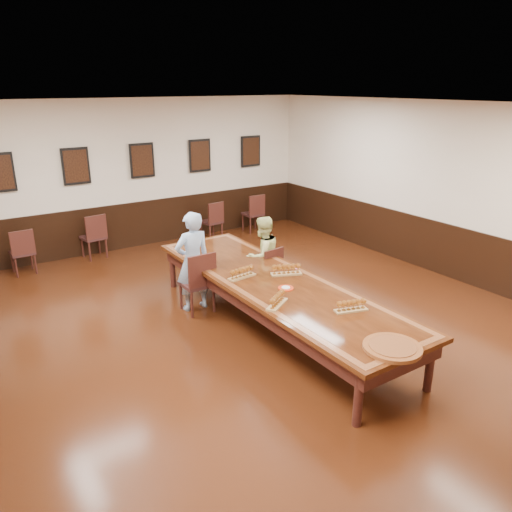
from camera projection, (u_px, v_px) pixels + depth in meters
floor at (274, 328)px, 7.49m from camera, size 8.00×10.00×0.02m
ceiling at (277, 105)px, 6.44m from camera, size 8.00×10.00×0.02m
wall_back at (142, 174)px, 10.90m from camera, size 8.00×0.02×3.20m
wall_right at (454, 192)px, 9.06m from camera, size 0.02×10.00×3.20m
chair_man at (197, 281)px, 7.90m from camera, size 0.47×0.52×1.01m
chair_woman at (266, 271)px, 8.51m from camera, size 0.47×0.50×0.88m
spare_chair_a at (22, 251)px, 9.51m from camera, size 0.43×0.47×0.90m
spare_chair_b at (93, 236)px, 10.37m from camera, size 0.50×0.53×0.95m
spare_chair_c at (211, 220)px, 11.63m from camera, size 0.48×0.51×0.90m
spare_chair_d at (253, 213)px, 12.25m from camera, size 0.45×0.49×0.94m
person_man at (193, 261)px, 7.89m from camera, size 0.59×0.39×1.62m
person_woman at (263, 256)px, 8.50m from camera, size 0.75×0.62×1.38m
pink_phone at (295, 267)px, 7.78m from camera, size 0.07×0.14×0.01m
wainscoting at (275, 297)px, 7.33m from camera, size 8.00×10.00×1.00m
conference_table at (275, 290)px, 7.29m from camera, size 1.40×5.00×0.76m
posters at (142, 160)px, 10.75m from camera, size 6.14×0.04×0.74m
flight_a at (242, 273)px, 7.36m from camera, size 0.46×0.19×0.17m
flight_b at (286, 270)px, 7.47m from camera, size 0.48×0.31×0.17m
flight_c at (277, 300)px, 6.44m from camera, size 0.44×0.34×0.16m
flight_d at (351, 306)px, 6.28m from camera, size 0.45×0.25×0.16m
red_plate_grp at (286, 288)px, 6.98m from camera, size 0.22×0.22×0.03m
carved_platter at (392, 348)px, 5.39m from camera, size 0.65×0.65×0.05m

